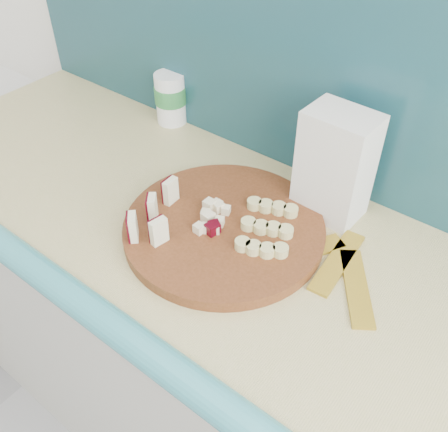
% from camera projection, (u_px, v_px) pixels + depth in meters
% --- Properties ---
extents(kitchen_counter, '(2.20, 0.63, 0.91)m').
position_uv_depth(kitchen_counter, '(299.00, 408.00, 1.21)').
color(kitchen_counter, beige).
rests_on(kitchen_counter, ground).
extents(backsplash, '(2.20, 0.02, 0.50)m').
position_uv_depth(backsplash, '(420.00, 101.00, 0.92)').
color(backsplash, teal).
rests_on(backsplash, kitchen_counter).
extents(cutting_board, '(0.54, 0.54, 0.03)m').
position_uv_depth(cutting_board, '(224.00, 228.00, 1.01)').
color(cutting_board, '#4C2610').
rests_on(cutting_board, kitchen_counter).
extents(apple_wedges, '(0.10, 0.16, 0.06)m').
position_uv_depth(apple_wedges, '(153.00, 214.00, 0.98)').
color(apple_wedges, '#F4ECC3').
rests_on(apple_wedges, cutting_board).
extents(apple_chunks, '(0.06, 0.07, 0.02)m').
position_uv_depth(apple_chunks, '(211.00, 218.00, 1.00)').
color(apple_chunks, '#F5EBC4').
rests_on(apple_chunks, cutting_board).
extents(banana_slices, '(0.15, 0.17, 0.02)m').
position_uv_depth(banana_slices, '(267.00, 227.00, 0.98)').
color(banana_slices, '#D0C77F').
rests_on(banana_slices, cutting_board).
extents(flour_bag, '(0.14, 0.10, 0.23)m').
position_uv_depth(flour_bag, '(335.00, 165.00, 0.99)').
color(flour_bag, silver).
rests_on(flour_bag, kitchen_counter).
extents(canister, '(0.08, 0.08, 0.13)m').
position_uv_depth(canister, '(171.00, 97.00, 1.30)').
color(canister, white).
rests_on(canister, kitchen_counter).
extents(banana_peel, '(0.26, 0.21, 0.01)m').
position_uv_depth(banana_peel, '(331.00, 267.00, 0.94)').
color(banana_peel, gold).
rests_on(banana_peel, kitchen_counter).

